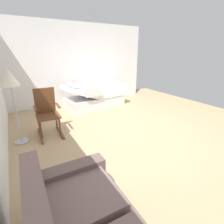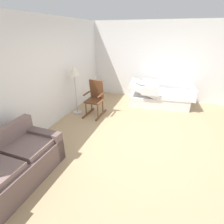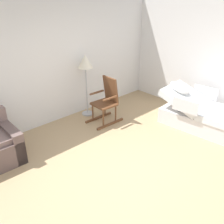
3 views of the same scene
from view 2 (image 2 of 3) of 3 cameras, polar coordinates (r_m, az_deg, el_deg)
The scene contains 7 objects.
ground_plane at distance 4.25m, azimuth 9.43°, elevation -8.67°, with size 7.46×7.46×0.00m, color tan.
back_wall at distance 4.68m, azimuth -20.98°, elevation 11.27°, with size 6.17×0.10×2.70m, color white.
side_wall at distance 6.65m, azimuth 15.03°, elevation 15.71°, with size 0.10×5.03×2.70m, color white.
hospital_bed at distance 6.16m, azimuth 15.19°, elevation 4.82°, with size 1.15×2.19×0.93m.
couch at distance 3.43m, azimuth -29.98°, elevation -15.21°, with size 1.62×0.89×0.85m.
rocking_chair at distance 5.24m, azimuth -5.56°, elevation 4.45°, with size 0.77×0.52×1.05m.
floor_lamp at distance 5.20m, azimuth -12.45°, elevation 12.18°, with size 0.34×0.34×1.48m.
Camera 2 is at (-3.52, -0.46, 2.34)m, focal length 27.70 mm.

